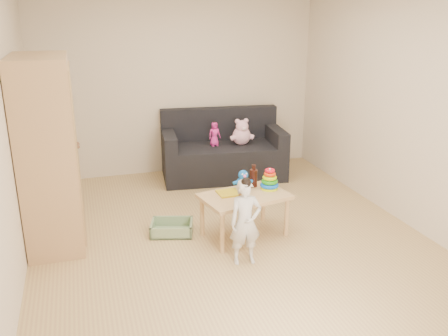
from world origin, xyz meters
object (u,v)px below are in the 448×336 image
object	(u,v)px
sofa	(223,161)
play_table	(244,215)
toddler	(245,223)
wardrobe	(49,153)

from	to	relation	value
sofa	play_table	xyz separation A→B (m)	(-0.34, -1.86, -0.01)
play_table	toddler	bearing A→B (deg)	-108.76
toddler	play_table	bearing A→B (deg)	76.35
wardrobe	toddler	distance (m)	2.07
wardrobe	sofa	bearing A→B (deg)	31.17
sofa	play_table	size ratio (longest dim) A/B	1.92
sofa	toddler	bearing A→B (deg)	-95.93
wardrobe	play_table	size ratio (longest dim) A/B	2.13
play_table	wardrobe	bearing A→B (deg)	164.92
play_table	sofa	bearing A→B (deg)	79.59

